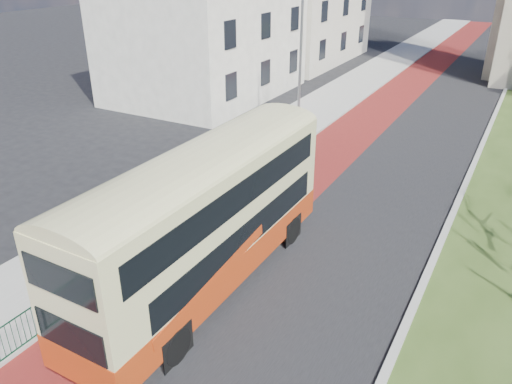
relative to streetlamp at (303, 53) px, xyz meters
The scene contains 11 objects.
ground 19.08m from the streetlamp, 76.42° to the right, with size 160.00×160.00×0.00m, color black.
road_carriageway 7.70m from the streetlamp, 18.88° to the left, with size 9.00×120.00×0.01m, color black.
bus_lane 5.91m from the streetlamp, 32.43° to the left, with size 3.40×120.00×0.01m, color #591414.
pavement_west 5.00m from the streetlamp, 108.07° to the left, with size 4.00×120.00×0.12m, color gray.
kerb_west 5.13m from the streetlamp, 56.03° to the left, with size 0.25×120.00×0.13m, color #999993.
kerb_east 12.07m from the streetlamp, 20.95° to the left, with size 0.25×80.00×0.13m, color #999993.
pedestrian_railing 14.64m from the streetlamp, 84.30° to the right, with size 0.07×24.00×1.12m.
street_block_near 10.62m from the streetlamp, 157.49° to the left, with size 10.30×14.30×13.00m.
street_block_far 22.24m from the streetlamp, 115.76° to the left, with size 10.30×16.30×11.50m.
streetlamp is the anchor object (origin of this frame).
bus 17.09m from the streetlamp, 75.58° to the right, with size 2.67×11.04×4.60m.
Camera 1 is at (7.85, -9.60, 9.95)m, focal length 35.00 mm.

